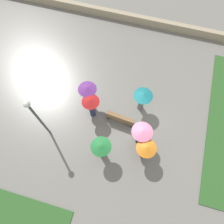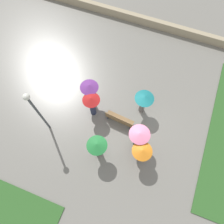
% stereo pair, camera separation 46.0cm
% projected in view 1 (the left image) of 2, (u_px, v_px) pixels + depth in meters
% --- Properties ---
extents(ground_plane, '(90.00, 90.00, 0.00)m').
position_uv_depth(ground_plane, '(134.00, 126.00, 12.91)').
color(ground_plane, slate).
extents(parapet_wall, '(45.00, 0.35, 0.63)m').
position_uv_depth(parapet_wall, '(160.00, 24.00, 15.72)').
color(parapet_wall, tan).
rests_on(parapet_wall, ground_plane).
extents(park_bench, '(1.70, 0.57, 0.90)m').
position_uv_depth(park_bench, '(120.00, 119.00, 12.60)').
color(park_bench, brown).
rests_on(park_bench, ground_plane).
extents(lamp_post, '(0.32, 0.32, 4.02)m').
position_uv_depth(lamp_post, '(36.00, 115.00, 10.35)').
color(lamp_post, '#474C51').
rests_on(lamp_post, ground_plane).
extents(crowd_person_green, '(1.05, 1.05, 1.83)m').
position_uv_depth(crowd_person_green, '(101.00, 148.00, 11.08)').
color(crowd_person_green, '#47382D').
rests_on(crowd_person_green, ground_plane).
extents(crowd_person_teal, '(1.08, 1.08, 1.79)m').
position_uv_depth(crowd_person_teal, '(143.00, 98.00, 12.18)').
color(crowd_person_teal, slate).
rests_on(crowd_person_teal, ground_plane).
extents(crowd_person_purple, '(1.03, 1.03, 1.98)m').
position_uv_depth(crowd_person_purple, '(88.00, 91.00, 12.16)').
color(crowd_person_purple, '#2D2333').
rests_on(crowd_person_purple, ground_plane).
extents(crowd_person_red, '(0.97, 0.97, 1.93)m').
position_uv_depth(crowd_person_red, '(91.00, 105.00, 12.00)').
color(crowd_person_red, '#282D47').
rests_on(crowd_person_red, ground_plane).
extents(crowd_person_pink, '(1.10, 1.10, 1.88)m').
position_uv_depth(crowd_person_pink, '(141.00, 134.00, 11.37)').
color(crowd_person_pink, '#1E3328').
rests_on(crowd_person_pink, ground_plane).
extents(crowd_person_orange, '(1.03, 1.03, 1.73)m').
position_uv_depth(crowd_person_orange, '(145.00, 150.00, 11.10)').
color(crowd_person_orange, '#2D2333').
rests_on(crowd_person_orange, ground_plane).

